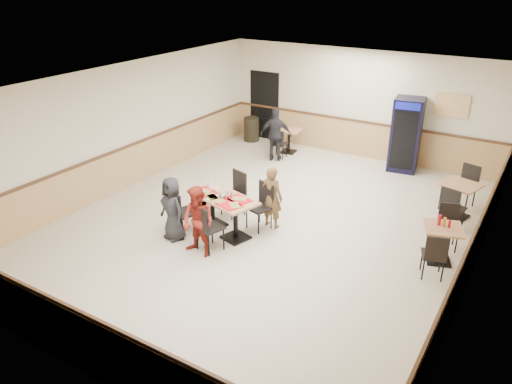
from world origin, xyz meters
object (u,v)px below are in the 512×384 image
Objects in this scene: side_table_near at (442,239)px; diner_woman_right at (198,222)px; back_table at (289,137)px; diner_man_opposite at (272,197)px; main_table at (224,209)px; lone_diner at (276,135)px; trash_bin at (252,129)px; side_table_far at (459,195)px; diner_woman_left at (173,209)px; pepsi_cooler at (406,135)px.

diner_woman_right is at bearing -151.58° from side_table_near.
diner_man_opposite is at bearing -66.25° from back_table.
lone_diner is (-1.17, 4.20, 0.22)m from main_table.
diner_woman_right reaches higher than main_table.
trash_bin is at bearing 166.90° from back_table.
side_table_near is at bearing 34.38° from diner_woman_right.
lone_diner is 2.02× the size of trash_bin.
side_table_near is 1.15× the size of back_table.
lone_diner reaches higher than side_table_far.
side_table_near reaches higher than back_table.
side_table_far is 5.39m from back_table.
diner_woman_left is 5.73m from back_table.
diner_woman_right is 6.89m from trash_bin.
lone_diner is at bearing 109.83° from diner_woman_right.
diner_woman_left is 6.08m from side_table_far.
diner_woman_right is (0.81, -0.23, 0.03)m from diner_woman_left.
trash_bin is at bearing 162.17° from side_table_far.
diner_woman_left is 1.55× the size of side_table_near.
diner_man_opposite is at bearing 97.09° from lone_diner.
lone_diner is (-1.87, 3.47, 0.08)m from diner_man_opposite.
diner_woman_right is at bearing 72.74° from diner_man_opposite.
trash_bin is (-1.97, 6.06, -0.28)m from diner_woman_left.
diner_woman_left reaches higher than side_table_near.
diner_woman_left is at bearing -117.90° from main_table.
diner_woman_right is 5.66m from side_table_far.
trash_bin is (-3.37, 4.60, -0.30)m from diner_man_opposite.
diner_man_opposite is at bearing -53.73° from trash_bin.
back_table is at bearing -13.10° from trash_bin.
diner_woman_left is 0.95× the size of diner_woman_right.
diner_man_opposite reaches higher than side_table_near.
back_table is (-1.27, 5.94, -0.23)m from diner_woman_right.
side_table_near is at bearing 31.93° from main_table.
side_table_near is 1.14× the size of trash_bin.
diner_woman_right reaches higher than diner_man_opposite.
main_table is 5.07m from side_table_far.
pepsi_cooler reaches higher than lone_diner.
diner_woman_left is at bearing 74.12° from lone_diner.
lone_diner is 0.77× the size of pepsi_cooler.
lone_diner reaches higher than side_table_near.
side_table_far is 2.87m from pepsi_cooler.
trash_bin is at bearing 148.07° from side_table_near.
diner_woman_right is at bearing -77.90° from back_table.
back_table is (-1.87, 4.25, -0.21)m from diner_man_opposite.
main_table reaches higher than back_table.
diner_man_opposite is 5.71m from trash_bin.
pepsi_cooler is 4.79m from trash_bin.
diner_man_opposite is 4.06m from side_table_far.
main_table is at bearing 48.21° from diner_man_opposite.
diner_woman_right is at bearing -115.60° from pepsi_cooler.
pepsi_cooler is (2.08, 5.37, 0.45)m from main_table.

